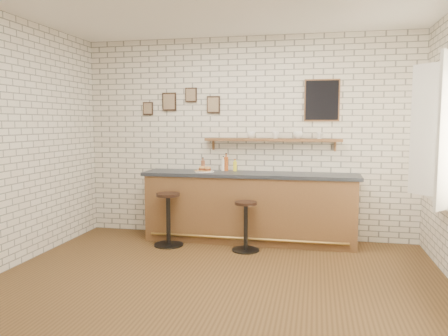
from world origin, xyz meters
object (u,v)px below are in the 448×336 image
at_px(sandwich_plate, 204,171).
at_px(bitters_bottle_brown, 203,165).
at_px(bitters_bottle_white, 223,165).
at_px(bar_stool_right, 246,225).
at_px(condiment_bottle_yellow, 235,166).
at_px(bar_stool_left, 168,218).
at_px(shelf_cup_a, 251,135).
at_px(bar_counter, 249,207).
at_px(shelf_cup_c, 298,135).
at_px(ciabatta_sandwich, 205,169).
at_px(shelf_cup_b, 276,135).
at_px(bitters_bottle_amber, 226,164).
at_px(shelf_cup_d, 320,136).

distance_m(sandwich_plate, bitters_bottle_brown, 0.23).
xyz_separation_m(bitters_bottle_white, bar_stool_right, (0.45, -0.66, -0.74)).
height_order(condiment_bottle_yellow, bar_stool_left, condiment_bottle_yellow).
bearing_deg(sandwich_plate, shelf_cup_a, 18.75).
height_order(bar_counter, shelf_cup_c, shelf_cup_c).
bearing_deg(shelf_cup_c, bar_counter, 127.10).
bearing_deg(shelf_cup_a, ciabatta_sandwich, -156.82).
bearing_deg(sandwich_plate, ciabatta_sandwich, 0.00).
height_order(sandwich_plate, bitters_bottle_white, bitters_bottle_white).
height_order(ciabatta_sandwich, bar_stool_right, ciabatta_sandwich).
relative_size(bitters_bottle_brown, condiment_bottle_yellow, 1.08).
relative_size(sandwich_plate, shelf_cup_b, 2.56).
xyz_separation_m(bar_counter, bitters_bottle_brown, (-0.74, 0.18, 0.58)).
distance_m(bitters_bottle_amber, bar_stool_right, 1.08).
distance_m(bitters_bottle_amber, shelf_cup_b, 0.85).
height_order(bar_stool_left, shelf_cup_b, shelf_cup_b).
distance_m(bar_counter, sandwich_plate, 0.84).
bearing_deg(condiment_bottle_yellow, bitters_bottle_white, -180.00).
distance_m(bitters_bottle_amber, bar_stool_left, 1.19).
bearing_deg(shelf_cup_b, condiment_bottle_yellow, 109.49).
height_order(ciabatta_sandwich, bitters_bottle_white, bitters_bottle_white).
xyz_separation_m(sandwich_plate, bitters_bottle_white, (0.24, 0.20, 0.08)).
bearing_deg(bar_stool_left, bar_stool_right, -1.41).
bearing_deg(bar_stool_right, bar_counter, 92.80).
bearing_deg(shelf_cup_a, bar_stool_left, -144.53).
bearing_deg(ciabatta_sandwich, condiment_bottle_yellow, 26.20).
distance_m(bar_counter, condiment_bottle_yellow, 0.66).
xyz_separation_m(bitters_bottle_white, shelf_cup_d, (1.40, 0.02, 0.44)).
xyz_separation_m(ciabatta_sandwich, shelf_cup_b, (1.01, 0.23, 0.49)).
distance_m(bar_counter, shelf_cup_d, 1.44).
xyz_separation_m(bar_stool_right, shelf_cup_d, (0.95, 0.68, 1.18)).
height_order(bitters_bottle_brown, shelf_cup_a, shelf_cup_a).
distance_m(bar_counter, shelf_cup_c, 1.26).
relative_size(bitters_bottle_white, shelf_cup_d, 2.32).
bearing_deg(shelf_cup_b, bar_counter, 137.13).
xyz_separation_m(bitters_bottle_amber, shelf_cup_d, (1.36, 0.02, 0.43)).
bearing_deg(bitters_bottle_brown, shelf_cup_b, 1.20).
bearing_deg(ciabatta_sandwich, bar_stool_left, -134.65).
distance_m(ciabatta_sandwich, bar_stool_left, 0.89).
distance_m(bitters_bottle_brown, bar_stool_right, 1.25).
bearing_deg(condiment_bottle_yellow, shelf_cup_d, 1.07).
xyz_separation_m(bar_counter, sandwich_plate, (-0.67, -0.02, 0.51)).
relative_size(bitters_bottle_white, bitters_bottle_amber, 0.82).
xyz_separation_m(condiment_bottle_yellow, shelf_cup_c, (0.92, 0.02, 0.47)).
bearing_deg(bitters_bottle_white, shelf_cup_a, 3.12).
distance_m(bitters_bottle_brown, shelf_cup_b, 1.19).
relative_size(bitters_bottle_white, bar_stool_left, 0.29).
height_order(sandwich_plate, shelf_cup_c, shelf_cup_c).
distance_m(sandwich_plate, ciabatta_sandwich, 0.04).
height_order(bar_stool_left, shelf_cup_d, shelf_cup_d).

